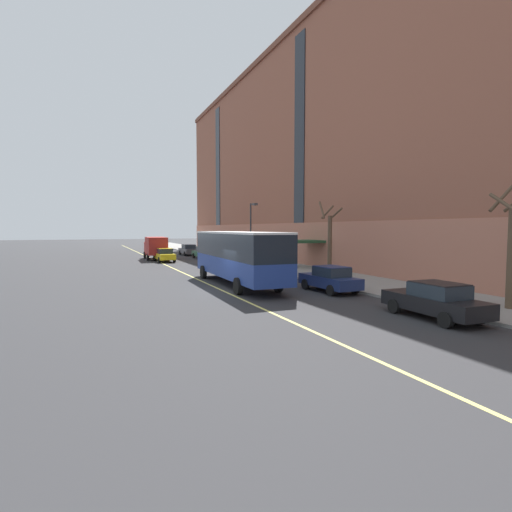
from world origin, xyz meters
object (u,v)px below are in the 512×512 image
(box_truck, at_px, (155,247))
(street_tree_mid_block, at_px, (329,240))
(parked_car_green_1, at_px, (204,253))
(city_bus, at_px, (237,254))
(parked_car_red_0, at_px, (250,263))
(fire_hydrant, at_px, (224,256))
(parked_car_navy_5, at_px, (330,279))
(street_tree_near_corner, at_px, (511,247))
(taxi_cab, at_px, (164,255))
(parked_car_black_2, at_px, (435,300))
(parked_car_white_3, at_px, (226,257))
(street_lamp, at_px, (252,227))
(parked_car_darkgray_6, at_px, (188,250))

(box_truck, xyz_separation_m, street_tree_mid_block, (9.91, -23.05, 1.33))
(parked_car_green_1, bearing_deg, city_bus, -100.29)
(parked_car_red_0, distance_m, fire_hydrant, 13.02)
(parked_car_red_0, distance_m, parked_car_green_1, 16.03)
(city_bus, height_order, parked_car_navy_5, city_bus)
(parked_car_green_1, bearing_deg, box_truck, 169.15)
(city_bus, distance_m, street_tree_mid_block, 8.64)
(fire_hydrant, bearing_deg, parked_car_red_0, -98.15)
(city_bus, relative_size, street_tree_near_corner, 2.14)
(taxi_cab, bearing_deg, box_truck, 96.66)
(parked_car_black_2, distance_m, fire_hydrant, 33.30)
(parked_car_green_1, distance_m, taxi_cab, 5.91)
(parked_car_white_3, relative_size, taxi_cab, 0.98)
(parked_car_red_0, bearing_deg, parked_car_black_2, -89.76)
(taxi_cab, distance_m, fire_hydrant, 6.98)
(parked_car_green_1, height_order, taxi_cab, same)
(parked_car_green_1, xyz_separation_m, street_lamp, (1.68, -11.75, 3.21))
(parked_car_red_0, relative_size, taxi_cab, 1.00)
(parked_car_green_1, bearing_deg, taxi_cab, -155.17)
(parked_car_black_2, xyz_separation_m, street_tree_mid_block, (4.30, 14.45, 2.15))
(parked_car_navy_5, xyz_separation_m, street_tree_near_corner, (4.33, -8.05, 2.16))
(street_tree_mid_block, relative_size, fire_hydrant, 8.09)
(parked_car_red_0, distance_m, street_tree_near_corner, 21.13)
(parked_car_darkgray_6, bearing_deg, parked_car_white_3, -89.86)
(parked_car_white_3, xyz_separation_m, parked_car_navy_5, (-0.05, -19.50, -0.00))
(parked_car_red_0, xyz_separation_m, street_tree_mid_block, (4.39, -5.91, 2.15))
(parked_car_white_3, relative_size, parked_car_darkgray_6, 1.00)
(box_truck, bearing_deg, street_lamp, -59.86)
(city_bus, xyz_separation_m, parked_car_white_3, (4.15, 14.63, -1.30))
(parked_car_black_2, relative_size, parked_car_darkgray_6, 1.02)
(city_bus, height_order, street_tree_mid_block, street_tree_mid_block)
(parked_car_red_0, bearing_deg, city_bus, -117.81)
(parked_car_green_1, height_order, parked_car_black_2, same)
(street_tree_mid_block, bearing_deg, box_truck, 113.26)
(street_lamp, bearing_deg, parked_car_navy_5, -96.36)
(taxi_cab, xyz_separation_m, fire_hydrant, (6.94, -0.66, -0.29))
(box_truck, bearing_deg, parked_car_black_2, -81.50)
(parked_car_darkgray_6, height_order, taxi_cab, same)
(parked_car_navy_5, height_order, box_truck, box_truck)
(street_lamp, bearing_deg, parked_car_red_0, -114.43)
(parked_car_navy_5, bearing_deg, street_tree_near_corner, -61.73)
(taxi_cab, relative_size, fire_hydrant, 6.54)
(box_truck, xyz_separation_m, street_lamp, (7.46, -12.86, 2.38))
(parked_car_darkgray_6, bearing_deg, fire_hydrant, -80.48)
(parked_car_black_2, distance_m, taxi_cab, 34.30)
(parked_car_green_1, distance_m, parked_car_darkgray_6, 7.39)
(parked_car_green_1, distance_m, parked_car_navy_5, 28.54)
(street_tree_near_corner, bearing_deg, parked_car_darkgray_6, 95.62)
(parked_car_white_3, xyz_separation_m, street_lamp, (1.83, -2.71, 3.21))
(city_bus, distance_m, taxi_cab, 21.25)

